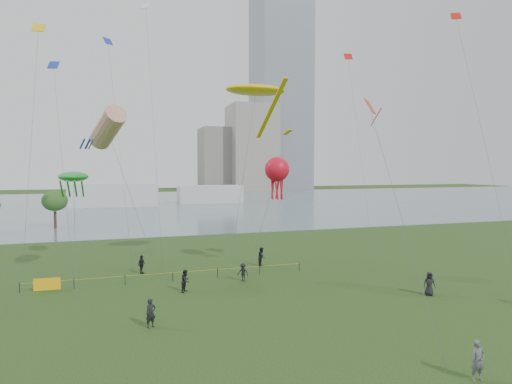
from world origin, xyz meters
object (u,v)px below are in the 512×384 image
object	(u,v)px
fence	(98,280)
kite_octopus	(277,170)
kite_flyer	(478,360)
kite_stingray	(256,91)

from	to	relation	value
fence	kite_octopus	distance (m)	18.67
kite_flyer	kite_octopus	xyz separation A→B (m)	(-1.37, 23.16, 8.77)
fence	kite_flyer	bearing A→B (deg)	-51.42
kite_octopus	kite_stingray	bearing A→B (deg)	-155.03
kite_flyer	kite_stingray	world-z (taller)	kite_stingray
kite_flyer	kite_octopus	world-z (taller)	kite_octopus
kite_octopus	kite_flyer	bearing A→B (deg)	-73.73
fence	kite_stingray	distance (m)	21.60
kite_stingray	fence	bearing A→B (deg)	-169.39
fence	kite_stingray	xyz separation A→B (m)	(13.95, 0.61, 16.49)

